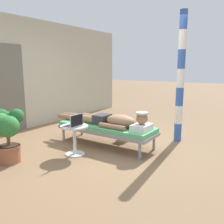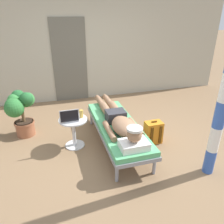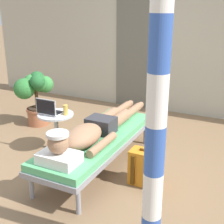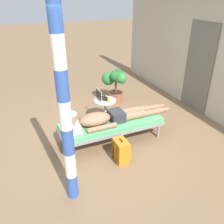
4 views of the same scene
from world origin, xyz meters
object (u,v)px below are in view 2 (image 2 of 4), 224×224
person_reclining (119,121)px  drink_glass (81,114)px  lounge_chair (117,127)px  laptop (69,118)px  side_table (74,128)px  potted_plant (21,108)px  backpack (153,132)px

person_reclining → drink_glass: (-0.58, 0.29, 0.07)m
lounge_chair → laptop: 0.83m
person_reclining → laptop: 0.82m
side_table → potted_plant: 1.08m
side_table → backpack: 1.41m
backpack → potted_plant: (-2.23, 0.88, 0.37)m
person_reclining → potted_plant: (-1.59, 0.88, 0.05)m
laptop → drink_glass: (0.21, 0.07, 0.01)m
lounge_chair → potted_plant: potted_plant is taller
laptop → potted_plant: bearing=140.4°
drink_glass → backpack: (1.22, -0.29, -0.40)m
drink_glass → potted_plant: bearing=149.8°
lounge_chair → potted_plant: bearing=153.9°
laptop → drink_glass: bearing=19.4°
backpack → potted_plant: 2.43m
drink_glass → laptop: bearing=-160.6°
side_table → laptop: laptop is taller
person_reclining → drink_glass: person_reclining is taller
backpack → lounge_chair: bearing=170.8°
lounge_chair → laptop: bearing=171.7°
laptop → backpack: 1.50m
person_reclining → potted_plant: bearing=151.1°
lounge_chair → drink_glass: (-0.58, 0.19, 0.25)m
person_reclining → backpack: bearing=-0.2°
person_reclining → lounge_chair: bearing=90.0°
person_reclining → backpack: (0.64, -0.00, -0.32)m
lounge_chair → laptop: (-0.79, 0.12, 0.24)m
laptop → person_reclining: bearing=-15.4°
drink_glass → backpack: 1.32m
side_table → backpack: (1.37, -0.27, -0.16)m
laptop → side_table: bearing=40.5°
potted_plant → drink_glass: bearing=-30.2°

